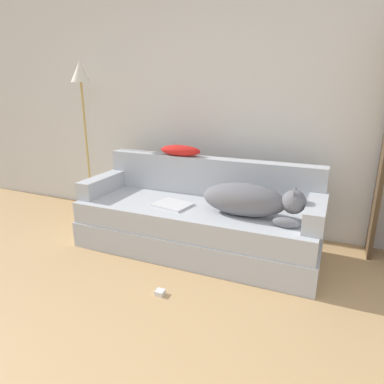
# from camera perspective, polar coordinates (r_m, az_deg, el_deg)

# --- Properties ---
(wall_back) EXTENTS (7.70, 0.06, 2.70)m
(wall_back) POSITION_cam_1_polar(r_m,az_deg,el_deg) (3.51, 7.08, 15.55)
(wall_back) COLOR silver
(wall_back) RESTS_ON ground_plane
(couch) EXTENTS (2.16, 0.81, 0.43)m
(couch) POSITION_cam_1_polar(r_m,az_deg,el_deg) (3.13, 0.70, -6.00)
(couch) COLOR #B2B7BC
(couch) RESTS_ON ground_plane
(couch_backrest) EXTENTS (2.12, 0.15, 0.37)m
(couch_backrest) POSITION_cam_1_polar(r_m,az_deg,el_deg) (3.29, 2.96, 2.59)
(couch_backrest) COLOR #B2B7BC
(couch_backrest) RESTS_ON couch
(couch_arm_left) EXTENTS (0.15, 0.62, 0.17)m
(couch_arm_left) POSITION_cam_1_polar(r_m,az_deg,el_deg) (3.51, -14.62, 1.27)
(couch_arm_left) COLOR #B2B7BC
(couch_arm_left) RESTS_ON couch
(couch_arm_right) EXTENTS (0.15, 0.62, 0.17)m
(couch_arm_right) POSITION_cam_1_polar(r_m,az_deg,el_deg) (2.81, 19.95, -3.22)
(couch_arm_right) COLOR #B2B7BC
(couch_arm_right) RESTS_ON couch
(dog) EXTENTS (0.83, 0.31, 0.28)m
(dog) POSITION_cam_1_polar(r_m,az_deg,el_deg) (2.79, 9.64, -1.35)
(dog) COLOR slate
(dog) RESTS_ON couch
(laptop) EXTENTS (0.35, 0.30, 0.02)m
(laptop) POSITION_cam_1_polar(r_m,az_deg,el_deg) (3.04, -3.26, -2.10)
(laptop) COLOR silver
(laptop) RESTS_ON couch
(throw_pillow) EXTENTS (0.42, 0.16, 0.10)m
(throw_pillow) POSITION_cam_1_polar(r_m,az_deg,el_deg) (3.34, -1.97, 6.94)
(throw_pillow) COLOR red
(throw_pillow) RESTS_ON couch_backrest
(floor_lamp) EXTENTS (0.22, 0.22, 1.69)m
(floor_lamp) POSITION_cam_1_polar(r_m,az_deg,el_deg) (3.99, -17.85, 15.21)
(floor_lamp) COLOR tan
(floor_lamp) RESTS_ON ground_plane
(power_adapter) EXTENTS (0.06, 0.06, 0.03)m
(power_adapter) POSITION_cam_1_polar(r_m,az_deg,el_deg) (2.59, -5.35, -16.33)
(power_adapter) COLOR silver
(power_adapter) RESTS_ON ground_plane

